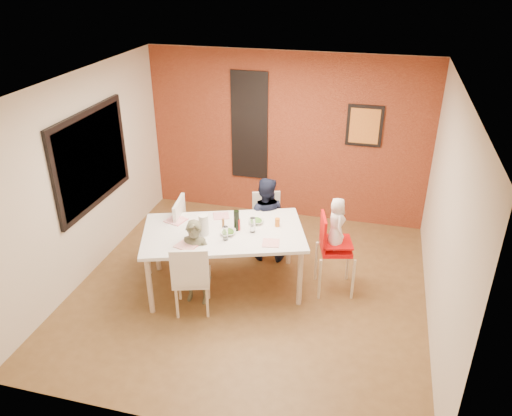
% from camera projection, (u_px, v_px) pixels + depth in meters
% --- Properties ---
extents(ground, '(4.50, 4.50, 0.00)m').
position_uv_depth(ground, '(250.00, 288.00, 6.63)').
color(ground, brown).
rests_on(ground, ground).
extents(ceiling, '(4.50, 4.50, 0.02)m').
position_uv_depth(ceiling, '(249.00, 85.00, 5.40)').
color(ceiling, silver).
rests_on(ceiling, wall_back).
extents(wall_back, '(4.50, 0.02, 2.70)m').
position_uv_depth(wall_back, '(286.00, 137.00, 7.95)').
color(wall_back, beige).
rests_on(wall_back, ground).
extents(wall_front, '(4.50, 0.02, 2.70)m').
position_uv_depth(wall_front, '(178.00, 313.00, 4.07)').
color(wall_front, beige).
rests_on(wall_front, ground).
extents(wall_left, '(0.02, 4.50, 2.70)m').
position_uv_depth(wall_left, '(84.00, 178.00, 6.51)').
color(wall_left, beige).
rests_on(wall_left, ground).
extents(wall_right, '(0.02, 4.50, 2.70)m').
position_uv_depth(wall_right, '(446.00, 219.00, 5.51)').
color(wall_right, beige).
rests_on(wall_right, ground).
extents(brick_accent_wall, '(4.50, 0.02, 2.70)m').
position_uv_depth(brick_accent_wall, '(286.00, 138.00, 7.93)').
color(brick_accent_wall, maroon).
rests_on(brick_accent_wall, ground).
extents(picture_window_frame, '(0.05, 1.70, 1.30)m').
position_uv_depth(picture_window_frame, '(92.00, 159.00, 6.59)').
color(picture_window_frame, black).
rests_on(picture_window_frame, wall_left).
extents(picture_window_pane, '(0.02, 1.55, 1.15)m').
position_uv_depth(picture_window_pane, '(93.00, 159.00, 6.58)').
color(picture_window_pane, black).
rests_on(picture_window_pane, wall_left).
extents(glassblock_strip, '(0.55, 0.03, 1.70)m').
position_uv_depth(glassblock_strip, '(250.00, 126.00, 7.99)').
color(glassblock_strip, silver).
rests_on(glassblock_strip, wall_back).
extents(glassblock_surround, '(0.60, 0.03, 1.76)m').
position_uv_depth(glassblock_surround, '(249.00, 126.00, 7.98)').
color(glassblock_surround, black).
rests_on(glassblock_surround, wall_back).
extents(art_print_frame, '(0.54, 0.03, 0.64)m').
position_uv_depth(art_print_frame, '(365.00, 126.00, 7.51)').
color(art_print_frame, black).
rests_on(art_print_frame, wall_back).
extents(art_print_canvas, '(0.44, 0.01, 0.54)m').
position_uv_depth(art_print_canvas, '(364.00, 126.00, 7.50)').
color(art_print_canvas, orange).
rests_on(art_print_canvas, wall_back).
extents(dining_table, '(2.27, 1.72, 0.84)m').
position_uv_depth(dining_table, '(224.00, 236.00, 6.33)').
color(dining_table, white).
rests_on(dining_table, ground).
extents(chair_near, '(0.56, 0.56, 0.96)m').
position_uv_depth(chair_near, '(191.00, 276.00, 5.94)').
color(chair_near, silver).
rests_on(chair_near, ground).
extents(chair_far, '(0.52, 0.52, 0.88)m').
position_uv_depth(chair_far, '(267.00, 219.00, 7.32)').
color(chair_far, silver).
rests_on(chair_far, ground).
extents(chair_left, '(0.55, 0.55, 1.05)m').
position_uv_depth(chair_left, '(172.00, 230.00, 6.82)').
color(chair_left, silver).
rests_on(chair_left, ground).
extents(high_chair, '(0.55, 0.55, 1.09)m').
position_uv_depth(high_chair, '(332.00, 246.00, 6.33)').
color(high_chair, red).
rests_on(high_chair, ground).
extents(child_near, '(0.42, 0.29, 1.14)m').
position_uv_depth(child_near, '(196.00, 263.00, 6.15)').
color(child_near, '#51503A').
rests_on(child_near, ground).
extents(child_far, '(0.64, 0.52, 1.24)m').
position_uv_depth(child_far, '(265.00, 219.00, 7.05)').
color(child_far, black).
rests_on(child_far, ground).
extents(toddler, '(0.33, 0.39, 0.68)m').
position_uv_depth(toddler, '(336.00, 223.00, 6.18)').
color(toddler, silver).
rests_on(toddler, high_chair).
extents(plate_near_left, '(0.30, 0.30, 0.01)m').
position_uv_depth(plate_near_left, '(187.00, 245.00, 5.99)').
color(plate_near_left, white).
rests_on(plate_near_left, dining_table).
extents(plate_far_mid, '(0.27, 0.27, 0.01)m').
position_uv_depth(plate_far_mid, '(221.00, 216.00, 6.66)').
color(plate_far_mid, white).
rests_on(plate_far_mid, dining_table).
extents(plate_near_right, '(0.23, 0.23, 0.01)m').
position_uv_depth(plate_near_right, '(271.00, 243.00, 6.03)').
color(plate_near_right, white).
rests_on(plate_near_right, dining_table).
extents(plate_far_left, '(0.29, 0.29, 0.01)m').
position_uv_depth(plate_far_left, '(176.00, 220.00, 6.54)').
color(plate_far_left, white).
rests_on(plate_far_left, dining_table).
extents(salad_bowl_a, '(0.21, 0.21, 0.05)m').
position_uv_depth(salad_bowl_a, '(228.00, 232.00, 6.22)').
color(salad_bowl_a, white).
rests_on(salad_bowl_a, dining_table).
extents(salad_bowl_b, '(0.21, 0.21, 0.05)m').
position_uv_depth(salad_bowl_b, '(256.00, 221.00, 6.48)').
color(salad_bowl_b, white).
rests_on(salad_bowl_b, dining_table).
extents(wine_bottle, '(0.07, 0.07, 0.27)m').
position_uv_depth(wine_bottle, '(236.00, 220.00, 6.27)').
color(wine_bottle, black).
rests_on(wine_bottle, dining_table).
extents(wine_glass_a, '(0.06, 0.06, 0.18)m').
position_uv_depth(wine_glass_a, '(225.00, 233.00, 6.07)').
color(wine_glass_a, white).
rests_on(wine_glass_a, dining_table).
extents(wine_glass_b, '(0.07, 0.07, 0.20)m').
position_uv_depth(wine_glass_b, '(253.00, 225.00, 6.24)').
color(wine_glass_b, silver).
rests_on(wine_glass_b, dining_table).
extents(paper_towel_roll, '(0.12, 0.12, 0.27)m').
position_uv_depth(paper_towel_roll, '(204.00, 225.00, 6.16)').
color(paper_towel_roll, white).
rests_on(paper_towel_roll, dining_table).
extents(condiment_red, '(0.04, 0.04, 0.15)m').
position_uv_depth(condiment_red, '(239.00, 225.00, 6.29)').
color(condiment_red, red).
rests_on(condiment_red, dining_table).
extents(condiment_green, '(0.03, 0.03, 0.13)m').
position_uv_depth(condiment_green, '(239.00, 223.00, 6.35)').
color(condiment_green, '#2E7125').
rests_on(condiment_green, dining_table).
extents(condiment_brown, '(0.03, 0.03, 0.13)m').
position_uv_depth(condiment_brown, '(223.00, 223.00, 6.35)').
color(condiment_brown, brown).
rests_on(condiment_brown, dining_table).
extents(sippy_cup, '(0.06, 0.06, 0.11)m').
position_uv_depth(sippy_cup, '(277.00, 222.00, 6.39)').
color(sippy_cup, orange).
rests_on(sippy_cup, dining_table).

